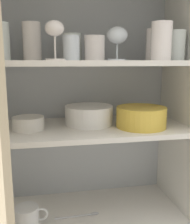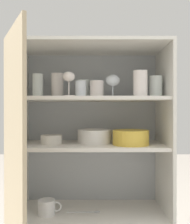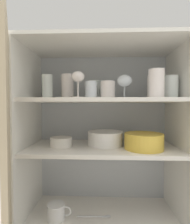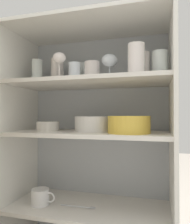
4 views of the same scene
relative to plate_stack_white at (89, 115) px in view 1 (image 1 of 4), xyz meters
The scene contains 20 objects.
cupboard_back_panel 0.20m from the plate_stack_white, 96.16° to the left, with size 0.87×0.02×1.27m, color #B2B7BC.
cupboard_side_right 0.43m from the plate_stack_white, ahead, with size 0.02×0.41×1.27m, color white.
shelf_board_lower 0.45m from the plate_stack_white, 120.31° to the right, with size 0.84×0.38×0.02m, color silver.
shelf_board_middle 0.06m from the plate_stack_white, 120.31° to the right, with size 0.84×0.38×0.02m, color silver.
shelf_board_upper 0.22m from the plate_stack_white, 120.31° to the right, with size 0.84×0.38×0.02m, color silver.
tumbler_glass_0 0.30m from the plate_stack_white, 133.70° to the right, with size 0.06×0.06×0.09m.
tumbler_glass_1 0.29m from the plate_stack_white, 79.99° to the right, with size 0.08×0.08×0.09m.
tumbler_glass_2 0.46m from the plate_stack_white, 11.94° to the right, with size 0.07×0.07×0.12m.
tumbler_glass_3 0.38m from the plate_stack_white, behind, with size 0.07×0.07×0.15m.
tumbler_glass_4 0.45m from the plate_stack_white, behind, with size 0.06×0.06×0.14m.
tumbler_glass_5 0.42m from the plate_stack_white, 32.00° to the right, with size 0.08×0.08×0.14m.
tumbler_glass_6 0.29m from the plate_stack_white, 165.60° to the left, with size 0.08×0.08×0.11m.
tumbler_glass_7 0.40m from the plate_stack_white, 10.49° to the right, with size 0.07×0.07×0.13m.
wine_glass_0 0.38m from the plate_stack_white, 136.27° to the right, with size 0.07×0.07×0.14m.
wine_glass_1 0.34m from the plate_stack_white, 30.90° to the right, with size 0.08×0.08×0.13m.
plate_stack_white is the anchor object (origin of this frame).
mixing_bowl_large 0.22m from the plate_stack_white, 23.04° to the right, with size 0.20×0.20×0.08m.
serving_bowl_small 0.26m from the plate_stack_white, 169.68° to the right, with size 0.13×0.13×0.05m.
coffee_mug_primary 0.49m from the plate_stack_white, 161.38° to the right, with size 0.13×0.10×0.08m.
serving_spoon 0.44m from the plate_stack_white, 126.21° to the right, with size 0.19×0.02×0.01m.
Camera 1 is at (-0.16, -0.87, 0.98)m, focal length 42.00 mm.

